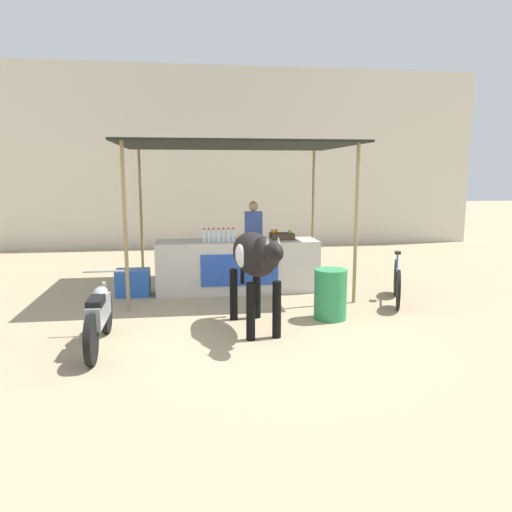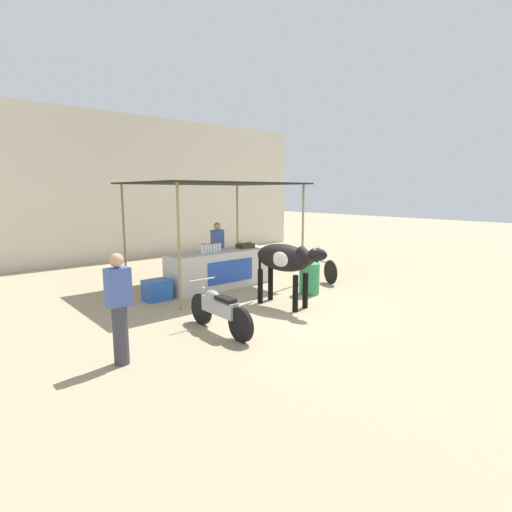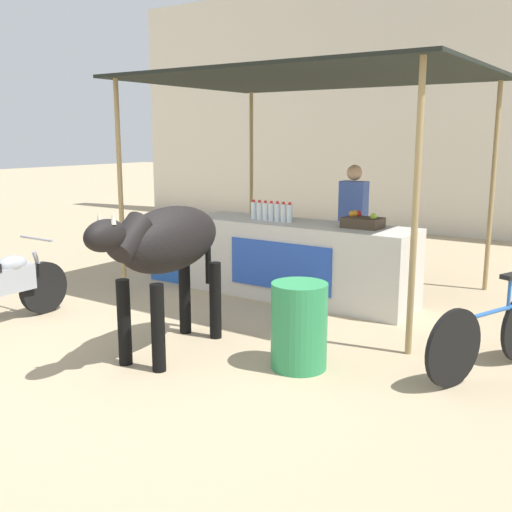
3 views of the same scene
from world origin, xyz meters
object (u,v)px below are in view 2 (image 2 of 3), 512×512
object	(u,v)px
stall_counter	(222,269)
vendor_behind_counter	(218,251)
passerby_on_street	(119,308)
cooler_box	(157,290)
bicycle_leaning	(322,268)
water_barrel	(309,279)
cow	(285,260)
fruit_crate	(245,245)
motorcycle_parked	(219,309)

from	to	relation	value
stall_counter	vendor_behind_counter	distance (m)	0.93
stall_counter	passerby_on_street	size ratio (longest dim) A/B	1.82
cooler_box	bicycle_leaning	xyz separation A→B (m)	(4.55, -1.10, 0.11)
water_barrel	cow	bearing A→B (deg)	-163.50
cooler_box	cow	xyz separation A→B (m)	(1.92, -2.28, 0.79)
stall_counter	vendor_behind_counter	bearing A→B (deg)	61.69
water_barrel	cow	size ratio (longest dim) A/B	0.42
water_barrel	passerby_on_street	world-z (taller)	passerby_on_street
fruit_crate	cow	world-z (taller)	cow
vendor_behind_counter	cow	distance (m)	3.16
vendor_behind_counter	water_barrel	distance (m)	2.92
cooler_box	motorcycle_parked	world-z (taller)	motorcycle_parked
vendor_behind_counter	cooler_box	size ratio (longest dim) A/B	2.75
fruit_crate	bicycle_leaning	size ratio (longest dim) A/B	0.28
motorcycle_parked	fruit_crate	bearing A→B (deg)	44.53
motorcycle_parked	vendor_behind_counter	bearing A→B (deg)	55.23
vendor_behind_counter	cooler_box	xyz separation A→B (m)	(-2.32, -0.85, -0.61)
cow	passerby_on_street	distance (m)	3.98
motorcycle_parked	bicycle_leaning	bearing A→B (deg)	18.83
water_barrel	bicycle_leaning	bearing A→B (deg)	29.86
bicycle_leaning	passerby_on_street	size ratio (longest dim) A/B	0.95
vendor_behind_counter	motorcycle_parked	world-z (taller)	vendor_behind_counter
water_barrel	motorcycle_parked	world-z (taller)	motorcycle_parked
cooler_box	water_barrel	world-z (taller)	water_barrel
cow	passerby_on_street	size ratio (longest dim) A/B	1.12
vendor_behind_counter	cooler_box	distance (m)	2.55
fruit_crate	passerby_on_street	xyz separation A→B (m)	(-4.77, -3.03, -0.18)
vendor_behind_counter	motorcycle_parked	distance (m)	4.35
stall_counter	cooler_box	size ratio (longest dim) A/B	5.00
water_barrel	cow	distance (m)	1.42
cooler_box	passerby_on_street	world-z (taller)	passerby_on_street
fruit_crate	bicycle_leaning	world-z (taller)	fruit_crate
water_barrel	passerby_on_street	size ratio (longest dim) A/B	0.47
motorcycle_parked	bicycle_leaning	world-z (taller)	motorcycle_parked
water_barrel	passerby_on_street	bearing A→B (deg)	-169.52
fruit_crate	passerby_on_street	size ratio (longest dim) A/B	0.27
fruit_crate	water_barrel	world-z (taller)	fruit_crate
water_barrel	passerby_on_street	xyz separation A→B (m)	(-5.14, -0.95, 0.46)
water_barrel	cow	world-z (taller)	cow
water_barrel	cow	xyz separation A→B (m)	(-1.21, -0.36, 0.65)
bicycle_leaning	cooler_box	bearing A→B (deg)	166.39
stall_counter	passerby_on_street	world-z (taller)	passerby_on_street
stall_counter	passerby_on_street	distance (m)	4.93
cooler_box	passerby_on_street	distance (m)	3.56
water_barrel	motorcycle_parked	bearing A→B (deg)	-166.53
cow	bicycle_leaning	bearing A→B (deg)	24.06
vendor_behind_counter	passerby_on_street	world-z (taller)	same
vendor_behind_counter	cooler_box	bearing A→B (deg)	-159.89
fruit_crate	passerby_on_street	distance (m)	5.65
motorcycle_parked	stall_counter	bearing A→B (deg)	53.65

